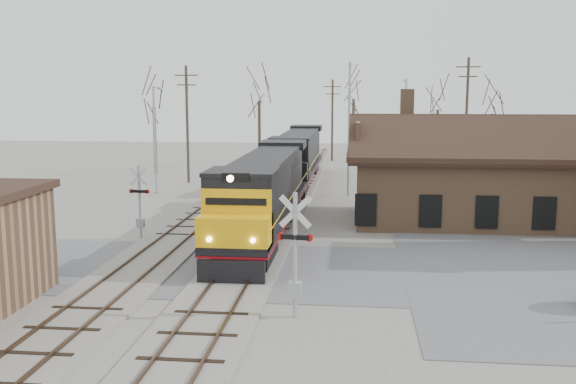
# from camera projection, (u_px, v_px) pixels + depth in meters

# --- Properties ---
(ground) EXTENTS (140.00, 140.00, 0.00)m
(ground) POSITION_uv_depth(u_px,v_px,m) (242.00, 269.00, 28.23)
(ground) COLOR #A09A90
(ground) RESTS_ON ground
(road) EXTENTS (60.00, 9.00, 0.03)m
(road) POSITION_uv_depth(u_px,v_px,m) (242.00, 269.00, 28.23)
(road) COLOR slate
(road) RESTS_ON ground
(track_main) EXTENTS (3.40, 90.00, 0.24)m
(track_main) POSITION_uv_depth(u_px,v_px,m) (281.00, 207.00, 42.95)
(track_main) COLOR #A09A90
(track_main) RESTS_ON ground
(track_siding) EXTENTS (3.40, 90.00, 0.24)m
(track_siding) POSITION_uv_depth(u_px,v_px,m) (216.00, 206.00, 43.43)
(track_siding) COLOR #A09A90
(track_siding) RESTS_ON ground
(depot) EXTENTS (15.20, 9.31, 7.90)m
(depot) POSITION_uv_depth(u_px,v_px,m) (474.00, 182.00, 38.38)
(depot) COLOR #936C4C
(depot) RESTS_ON ground
(locomotive_lead) EXTENTS (2.98, 19.97, 4.43)m
(locomotive_lead) POSITION_uv_depth(u_px,v_px,m) (264.00, 193.00, 34.67)
(locomotive_lead) COLOR black
(locomotive_lead) RESTS_ON ground
(locomotive_trailing) EXTENTS (2.98, 19.97, 4.20)m
(locomotive_trailing) POSITION_uv_depth(u_px,v_px,m) (298.00, 156.00, 54.56)
(locomotive_trailing) COLOR black
(locomotive_trailing) RESTS_ON ground
(crossbuck_near) EXTENTS (1.25, 0.33, 4.38)m
(crossbuck_near) POSITION_uv_depth(u_px,v_px,m) (295.00, 260.00, 21.91)
(crossbuck_near) COLOR #A5A8AD
(crossbuck_near) RESTS_ON ground
(crossbuck_far) EXTENTS (1.13, 0.30, 3.96)m
(crossbuck_far) POSITION_uv_depth(u_px,v_px,m) (140.00, 205.00, 33.65)
(crossbuck_far) COLOR #A5A8AD
(crossbuck_far) RESTS_ON ground
(streetlight_a) EXTENTS (0.25, 2.04, 8.15)m
(streetlight_a) POSITION_uv_depth(u_px,v_px,m) (155.00, 133.00, 49.07)
(streetlight_a) COLOR #A5A8AD
(streetlight_a) RESTS_ON ground
(streetlight_b) EXTENTS (0.25, 2.04, 9.87)m
(streetlight_b) POSITION_uv_depth(u_px,v_px,m) (349.00, 122.00, 47.35)
(streetlight_b) COLOR #A5A8AD
(streetlight_b) RESTS_ON ground
(streetlight_c) EXTENTS (0.25, 2.04, 8.92)m
(streetlight_c) POSITION_uv_depth(u_px,v_px,m) (405.00, 121.00, 59.92)
(streetlight_c) COLOR #A5A8AD
(streetlight_c) RESTS_ON ground
(utility_pole_a) EXTENTS (2.00, 0.24, 9.89)m
(utility_pole_a) POSITION_uv_depth(u_px,v_px,m) (187.00, 122.00, 54.32)
(utility_pole_a) COLOR #382D23
(utility_pole_a) RESTS_ON ground
(utility_pole_b) EXTENTS (2.00, 0.24, 9.08)m
(utility_pole_b) POSITION_uv_depth(u_px,v_px,m) (332.00, 118.00, 71.73)
(utility_pole_b) COLOR #382D23
(utility_pole_b) RESTS_ON ground
(utility_pole_c) EXTENTS (2.00, 0.24, 10.59)m
(utility_pole_c) POSITION_uv_depth(u_px,v_px,m) (466.00, 118.00, 54.35)
(utility_pole_c) COLOR #382D23
(utility_pole_c) RESTS_ON ground
(tree_a) EXTENTS (4.24, 4.24, 10.40)m
(tree_a) POSITION_uv_depth(u_px,v_px,m) (154.00, 95.00, 59.82)
(tree_a) COLOR #382D23
(tree_a) RESTS_ON ground
(tree_b) EXTENTS (4.53, 4.53, 11.10)m
(tree_b) POSITION_uv_depth(u_px,v_px,m) (259.00, 90.00, 65.81)
(tree_b) COLOR #382D23
(tree_b) RESTS_ON ground
(tree_c) EXTENTS (4.62, 4.62, 11.32)m
(tree_c) POSITION_uv_depth(u_px,v_px,m) (354.00, 89.00, 71.23)
(tree_c) COLOR #382D23
(tree_c) RESTS_ON ground
(tree_d) EXTENTS (3.87, 3.87, 9.49)m
(tree_d) POSITION_uv_depth(u_px,v_px,m) (438.00, 101.00, 69.24)
(tree_d) COLOR #382D23
(tree_d) RESTS_ON ground
(tree_e) EXTENTS (3.68, 3.68, 9.01)m
(tree_e) POSITION_uv_depth(u_px,v_px,m) (493.00, 105.00, 64.67)
(tree_e) COLOR #382D23
(tree_e) RESTS_ON ground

